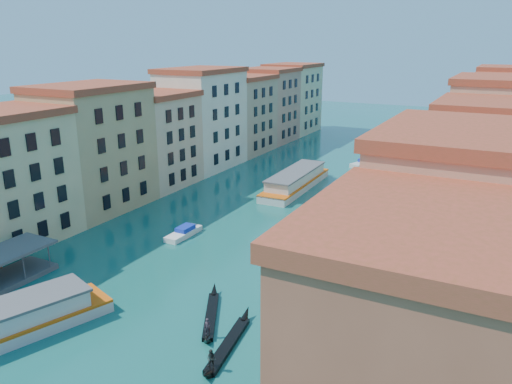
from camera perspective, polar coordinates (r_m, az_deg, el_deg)
left_bank_palazzos at (r=102.78m, az=-8.11°, el=7.43°), size 12.80×128.40×21.00m
right_bank_palazzos at (r=84.51m, az=24.89°, el=4.00°), size 12.80×128.40×21.00m
quay at (r=87.45m, az=18.94°, el=-1.23°), size 4.00×140.00×1.00m
restaurant_awnings at (r=48.26m, az=11.25°, el=-12.42°), size 3.20×44.55×3.12m
mooring_poles_right at (r=54.72m, az=9.76°, el=-10.62°), size 1.44×54.24×3.20m
vaporetto_far at (r=92.70m, az=4.58°, el=1.32°), size 5.68×22.85×3.38m
gondola_fore at (r=51.11m, az=-5.18°, el=-13.73°), size 5.96×10.23×2.22m
gondola_right at (r=46.58m, az=-3.33°, el=-16.95°), size 2.68×11.52×2.30m
gondola_far at (r=77.55m, az=11.94°, el=-3.10°), size 4.80×10.06×1.50m
motorboat_mid at (r=71.07m, az=-8.24°, el=-4.59°), size 2.14×6.48×1.33m
motorboat_far at (r=112.32m, az=12.28°, el=3.28°), size 4.71×7.96×1.57m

